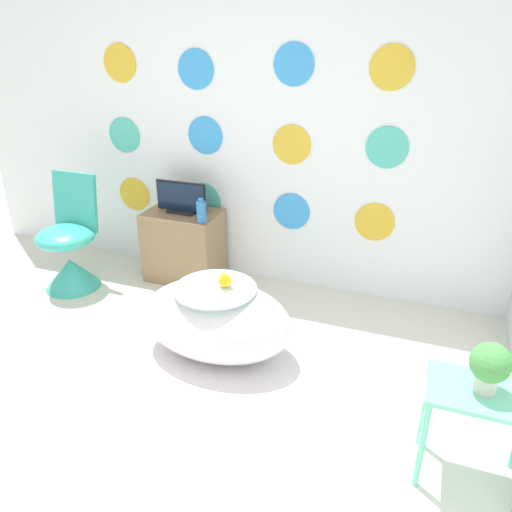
{
  "coord_description": "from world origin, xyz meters",
  "views": [
    {
      "loc": [
        1.41,
        -1.39,
        1.95
      ],
      "look_at": [
        0.51,
        1.03,
        0.74
      ],
      "focal_mm": 35.0,
      "sensor_mm": 36.0,
      "label": 1
    }
  ],
  "objects": [
    {
      "name": "wall_back_dotted",
      "position": [
        0.0,
        2.16,
        1.3
      ],
      "size": [
        5.06,
        0.05,
        2.6
      ],
      "color": "white",
      "rests_on": "ground_plane"
    },
    {
      "name": "side_table",
      "position": [
        1.74,
        0.55,
        0.4
      ],
      "size": [
        0.48,
        0.32,
        0.5
      ],
      "color": "#72D8B7",
      "rests_on": "ground_plane"
    },
    {
      "name": "chair",
      "position": [
        -1.23,
        1.46,
        0.29
      ],
      "size": [
        0.46,
        0.46,
        0.9
      ],
      "color": "#38B2A3",
      "rests_on": "ground_plane"
    },
    {
      "name": "bathtub",
      "position": [
        0.24,
        1.04,
        0.25
      ],
      "size": [
        0.99,
        0.63,
        0.49
      ],
      "color": "white",
      "rests_on": "ground_plane"
    },
    {
      "name": "potted_plant_left",
      "position": [
        1.74,
        0.55,
        0.64
      ],
      "size": [
        0.17,
        0.17,
        0.24
      ],
      "color": "beige",
      "rests_on": "side_table"
    },
    {
      "name": "rug",
      "position": [
        0.24,
        0.85,
        0.0
      ],
      "size": [
        1.27,
        0.74,
        0.01
      ],
      "color": "silver",
      "rests_on": "ground_plane"
    },
    {
      "name": "vase",
      "position": [
        -0.2,
        1.77,
        0.66
      ],
      "size": [
        0.07,
        0.07,
        0.19
      ],
      "color": "#2D72B7",
      "rests_on": "tv_cabinet"
    },
    {
      "name": "tv",
      "position": [
        -0.45,
        1.91,
        0.69
      ],
      "size": [
        0.43,
        0.12,
        0.25
      ],
      "color": "black",
      "rests_on": "tv_cabinet"
    },
    {
      "name": "ground_plane",
      "position": [
        0.0,
        0.0,
        0.0
      ],
      "size": [
        12.0,
        12.0,
        0.0
      ],
      "primitive_type": "plane",
      "color": "silver"
    },
    {
      "name": "tv_cabinet",
      "position": [
        -0.45,
        1.91,
        0.29
      ],
      "size": [
        0.59,
        0.4,
        0.58
      ],
      "color": "#8E704C",
      "rests_on": "ground_plane"
    },
    {
      "name": "rubber_duck",
      "position": [
        0.3,
        1.05,
        0.54
      ],
      "size": [
        0.08,
        0.09,
        0.1
      ],
      "color": "yellow",
      "rests_on": "bathtub"
    }
  ]
}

